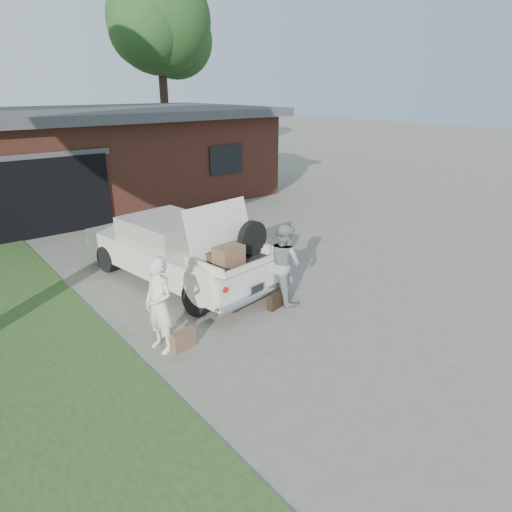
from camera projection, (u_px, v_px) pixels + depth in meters
ground at (276, 321)px, 8.37m from camera, size 90.00×90.00×0.00m
house at (93, 155)px, 16.77m from camera, size 12.80×7.80×3.30m
tree_right at (161, 27)px, 22.98m from camera, size 5.99×5.21×9.75m
sedan at (179, 250)px, 9.90m from camera, size 2.52×5.00×1.96m
woman_left at (159, 305)px, 7.20m from camera, size 0.48×0.64×1.60m
woman_right at (284, 263)px, 8.88m from camera, size 0.61×0.78×1.61m
suitcase_left at (183, 340)px, 7.43m from camera, size 0.44×0.19×0.33m
suitcase_right at (276, 300)px, 8.82m from camera, size 0.42×0.22×0.31m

